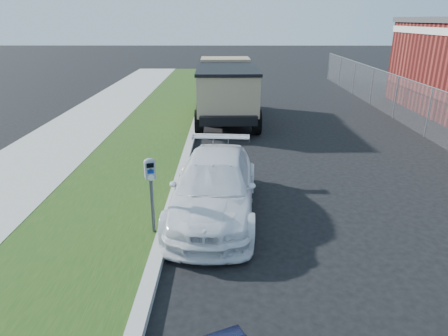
{
  "coord_description": "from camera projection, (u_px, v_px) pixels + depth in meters",
  "views": [
    {
      "loc": [
        -1.36,
        -7.26,
        4.11
      ],
      "look_at": [
        -1.4,
        1.0,
        1.0
      ],
      "focal_mm": 32.0,
      "sensor_mm": 36.0,
      "label": 1
    }
  ],
  "objects": [
    {
      "name": "parking_meter",
      "position": [
        151.0,
        179.0,
        7.54
      ],
      "size": [
        0.24,
        0.2,
        1.53
      ],
      "rotation": [
        0.0,
        0.0,
        0.33
      ],
      "color": "#3F4247",
      "rests_on": "ground"
    },
    {
      "name": "dump_truck",
      "position": [
        226.0,
        88.0,
        16.93
      ],
      "size": [
        2.6,
        6.2,
        2.4
      ],
      "rotation": [
        0.0,
        0.0,
        0.03
      ],
      "color": "black",
      "rests_on": "ground"
    },
    {
      "name": "white_wagon",
      "position": [
        214.0,
        187.0,
        8.76
      ],
      "size": [
        2.05,
        4.52,
        1.28
      ],
      "primitive_type": "imported",
      "rotation": [
        0.0,
        0.0,
        -0.06
      ],
      "color": "white",
      "rests_on": "ground"
    },
    {
      "name": "streetside",
      "position": [
        60.0,
        188.0,
        10.11
      ],
      "size": [
        6.12,
        50.0,
        0.15
      ],
      "color": "#999990",
      "rests_on": "ground"
    },
    {
      "name": "chainlink_fence",
      "position": [
        431.0,
        103.0,
        14.32
      ],
      "size": [
        0.06,
        30.06,
        30.0
      ],
      "color": "slate",
      "rests_on": "ground"
    },
    {
      "name": "ground",
      "position": [
        291.0,
        230.0,
        8.24
      ],
      "size": [
        120.0,
        120.0,
        0.0
      ],
      "primitive_type": "plane",
      "color": "black",
      "rests_on": "ground"
    }
  ]
}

